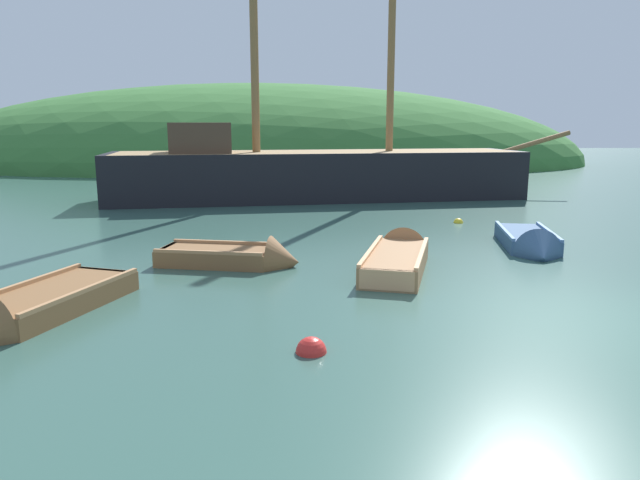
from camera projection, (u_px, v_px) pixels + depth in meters
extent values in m
plane|color=#33564C|center=(581.00, 315.00, 9.15)|extent=(120.00, 120.00, 0.00)
ellipsoid|color=#387033|center=(253.00, 163.00, 42.89)|extent=(47.69, 24.10, 11.29)
cube|color=black|center=(318.00, 185.00, 22.96)|extent=(16.15, 5.93, 2.63)
cube|color=#997A51|center=(318.00, 153.00, 22.72)|extent=(15.48, 5.56, 0.10)
cylinder|color=olive|center=(536.00, 142.00, 24.15)|extent=(2.94, 0.66, 0.97)
cylinder|color=olive|center=(392.00, 12.00, 22.16)|extent=(0.28, 0.28, 10.40)
cylinder|color=olive|center=(254.00, 22.00, 21.39)|extent=(0.30, 0.30, 9.36)
cube|color=#4C3828|center=(201.00, 138.00, 21.87)|extent=(2.56, 2.76, 1.10)
cube|color=#9E7047|center=(396.00, 265.00, 11.71)|extent=(1.78, 3.09, 0.52)
cone|color=#9E7047|center=(405.00, 247.00, 13.44)|extent=(1.18, 0.95, 1.03)
cube|color=tan|center=(387.00, 280.00, 10.36)|extent=(0.98, 0.36, 0.36)
cube|color=tan|center=(399.00, 250.00, 12.16)|extent=(1.01, 0.42, 0.05)
cube|color=tan|center=(393.00, 262.00, 11.19)|extent=(1.01, 0.42, 0.05)
cube|color=tan|center=(422.00, 253.00, 11.54)|extent=(0.78, 2.79, 0.07)
cube|color=tan|center=(371.00, 250.00, 11.77)|extent=(0.78, 2.79, 0.07)
cube|color=#335175|center=(526.00, 241.00, 14.27)|extent=(1.47, 2.63, 0.45)
cone|color=#335175|center=(541.00, 255.00, 12.75)|extent=(1.14, 0.78, 1.06)
cube|color=#4F75A1|center=(517.00, 230.00, 15.41)|extent=(1.01, 0.27, 0.31)
cube|color=#4F75A1|center=(530.00, 238.00, 13.81)|extent=(1.04, 0.33, 0.05)
cube|color=#4F75A1|center=(523.00, 231.00, 14.66)|extent=(1.04, 0.33, 0.05)
cube|color=#4F75A1|center=(504.00, 230.00, 14.29)|extent=(0.44, 2.43, 0.07)
cube|color=#4F75A1|center=(549.00, 231.00, 14.15)|extent=(0.44, 2.43, 0.07)
cube|color=brown|center=(54.00, 303.00, 9.41)|extent=(2.05, 3.01, 0.45)
cube|color=#AE7B4F|center=(107.00, 278.00, 10.64)|extent=(1.12, 0.47, 0.32)
cube|color=#AE7B4F|center=(31.00, 301.00, 8.93)|extent=(1.17, 0.53, 0.05)
cube|color=#AE7B4F|center=(74.00, 285.00, 9.83)|extent=(1.17, 0.53, 0.05)
cube|color=#AE7B4F|center=(23.00, 284.00, 9.53)|extent=(0.90, 2.59, 0.07)
cube|color=#AE7B4F|center=(84.00, 290.00, 9.19)|extent=(0.90, 2.59, 0.07)
cube|color=brown|center=(216.00, 259.00, 12.39)|extent=(2.50, 1.51, 0.45)
cone|color=brown|center=(285.00, 262.00, 12.16)|extent=(0.78, 1.16, 1.07)
cube|color=#AE7B4F|center=(166.00, 254.00, 12.56)|extent=(0.29, 1.02, 0.32)
cube|color=#AE7B4F|center=(235.00, 252.00, 12.30)|extent=(0.36, 1.05, 0.05)
cube|color=#AE7B4F|center=(198.00, 251.00, 12.42)|extent=(0.36, 1.05, 0.05)
cube|color=#AE7B4F|center=(207.00, 253.00, 11.84)|extent=(2.27, 0.47, 0.07)
cube|color=#AE7B4F|center=(224.00, 242.00, 12.85)|extent=(2.27, 0.47, 0.07)
sphere|color=red|center=(311.00, 352.00, 7.65)|extent=(0.41, 0.41, 0.41)
sphere|color=yellow|center=(458.00, 223.00, 17.49)|extent=(0.28, 0.28, 0.28)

